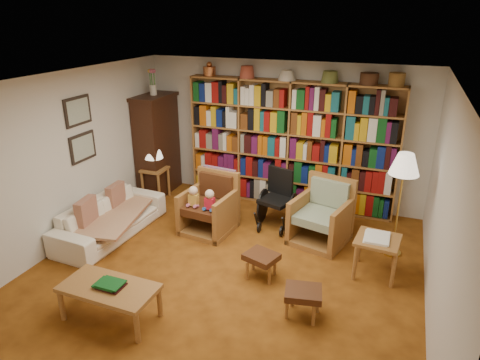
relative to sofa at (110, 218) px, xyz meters
The scene contains 23 objects.
floor 2.08m from the sofa, ahead, with size 5.00×5.00×0.00m, color #945216.
ceiling 3.03m from the sofa, ahead, with size 5.00×5.00×0.00m, color silver.
wall_back 3.22m from the sofa, 48.19° to the left, with size 5.00×5.00×0.00m, color silver.
wall_front 3.53m from the sofa, 52.87° to the right, with size 5.00×5.00×0.00m, color silver.
wall_left 1.09m from the sofa, 155.18° to the right, with size 5.00×5.00×0.00m, color silver.
wall_right 4.66m from the sofa, ahead, with size 5.00×5.00×0.00m, color silver.
bookshelf 3.22m from the sofa, 43.31° to the left, with size 3.60×0.30×2.42m.
curio_cabinet 1.92m from the sofa, 96.53° to the left, with size 0.50×0.95×2.40m.
framed_pictures 1.41m from the sofa, 167.88° to the left, with size 0.03×0.52×0.97m.
sofa is the anchor object (origin of this frame).
sofa_throw 0.05m from the sofa, ahead, with size 0.78×1.45×0.04m, color beige.
cushion_left 0.41m from the sofa, 110.38° to the left, with size 0.12×0.38×0.38m, color maroon.
cushion_right 0.41m from the sofa, 110.38° to the right, with size 0.13×0.41×0.41m, color maroon.
side_table_lamp 1.49m from the sofa, 93.87° to the left, with size 0.43×0.43×0.58m.
table_lamp 1.60m from the sofa, 93.87° to the left, with size 0.34×0.34×0.46m.
armchair_leather 1.56m from the sofa, 29.04° to the left, with size 0.81×0.86×0.94m.
armchair_sage 3.24m from the sofa, 18.93° to the left, with size 0.95×0.96×0.95m.
wheelchair 2.64m from the sofa, 28.87° to the left, with size 0.56×0.74×0.93m.
floor_lamp 4.36m from the sofa, 13.40° to the left, with size 0.40×0.40×1.51m.
side_table_papers 3.94m from the sofa, ahead, with size 0.59×0.59×0.56m.
footstool_a 2.55m from the sofa, ahead, with size 0.49×0.45×0.34m.
footstool_b 3.33m from the sofa, 14.12° to the right, with size 0.47×0.42×0.35m.
coffee_table 2.04m from the sofa, 53.23° to the right, with size 1.09×0.56×0.48m.
Camera 1 is at (1.95, -4.59, 3.25)m, focal length 32.00 mm.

